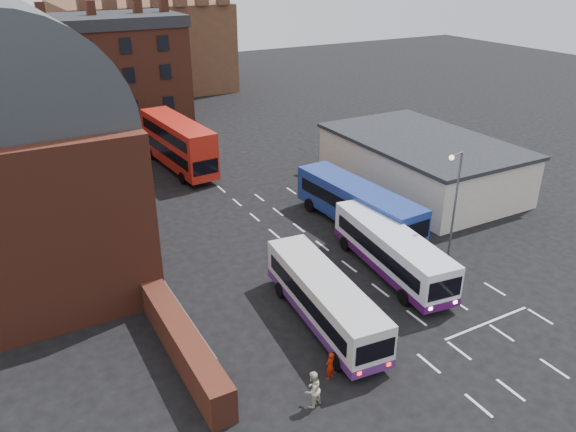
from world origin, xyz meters
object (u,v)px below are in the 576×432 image
bus_red_double (178,144)px  pedestrian_beige (312,389)px  pedestrian_red (330,366)px  bus_white_outbound (324,297)px  street_lamp (454,195)px  bus_blue (358,203)px  bus_white_inbound (392,249)px

bus_red_double → pedestrian_beige: size_ratio=6.49×
bus_red_double → pedestrian_red: size_ratio=7.96×
bus_white_outbound → street_lamp: street_lamp is taller
bus_white_outbound → street_lamp: 11.58m
bus_blue → pedestrian_beige: size_ratio=6.54×
bus_blue → street_lamp: 7.41m
bus_blue → pedestrian_beige: 18.36m
bus_white_inbound → pedestrian_red: size_ratio=7.30×
bus_blue → pedestrian_beige: bearing=44.8°
bus_white_outbound → bus_blue: size_ratio=0.88×
bus_white_inbound → street_lamp: (4.57, -0.15, 2.67)m
bus_blue → bus_red_double: 19.39m
bus_blue → street_lamp: bearing=108.0°
bus_white_inbound → pedestrian_beige: (-10.16, -7.40, -0.79)m
bus_white_outbound → bus_white_inbound: size_ratio=0.97×
bus_white_outbound → bus_white_inbound: 6.90m
bus_red_double → street_lamp: size_ratio=1.61×
bus_blue → bus_red_double: bus_red_double is taller
pedestrian_beige → bus_white_inbound: bearing=-159.4°
bus_white_inbound → bus_blue: (1.99, 6.34, 0.18)m
pedestrian_red → bus_blue: bearing=-148.3°
bus_blue → bus_red_double: bearing=-72.1°
bus_blue → street_lamp: (2.59, -6.49, 2.49)m
bus_white_inbound → pedestrian_beige: bus_white_inbound is taller
bus_white_outbound → street_lamp: (11.02, 2.31, 2.72)m
street_lamp → pedestrian_red: 14.93m
bus_blue → street_lamp: street_lamp is taller
street_lamp → bus_red_double: bearing=111.7°
bus_white_outbound → bus_red_double: (1.29, 26.81, 0.80)m
bus_white_outbound → pedestrian_beige: size_ratio=5.76×
bus_white_inbound → street_lamp: 5.30m
bus_blue → pedestrian_red: size_ratio=8.02×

